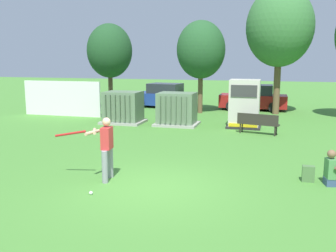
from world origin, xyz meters
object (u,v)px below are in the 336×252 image
at_px(parked_car_left_of_center, 254,98).
at_px(transformer_mid_west, 177,109).
at_px(transformer_west, 123,108).
at_px(batter, 105,145).
at_px(sports_ball, 91,193).
at_px(generator_enclosure, 244,104).
at_px(park_bench, 258,122).
at_px(parked_car_leftmost, 164,96).
at_px(backpack, 308,174).
at_px(seated_spectator, 334,172).

bearing_deg(parked_car_left_of_center, transformer_mid_west, -116.32).
relative_size(transformer_west, batter, 1.21).
xyz_separation_m(transformer_mid_west, batter, (0.25, -8.92, 0.19)).
distance_m(sports_ball, parked_car_left_of_center, 17.15).
bearing_deg(generator_enclosure, batter, -108.19).
distance_m(park_bench, batter, 8.50).
bearing_deg(parked_car_leftmost, backpack, -59.86).
bearing_deg(batter, parked_car_leftmost, 100.36).
bearing_deg(generator_enclosure, seated_spectator, -69.74).
bearing_deg(generator_enclosure, parked_car_left_of_center, 89.21).
relative_size(transformer_mid_west, batter, 1.21).
xyz_separation_m(sports_ball, parked_car_left_of_center, (2.98, 16.88, 0.71)).
xyz_separation_m(park_bench, backpack, (1.61, -6.27, -0.32)).
distance_m(sports_ball, backpack, 5.79).
distance_m(generator_enclosure, sports_ball, 10.80).
distance_m(transformer_west, generator_enclosure, 6.11).
relative_size(sports_ball, parked_car_left_of_center, 0.02).
relative_size(batter, seated_spectator, 1.81).
height_order(seated_spectator, parked_car_leftmost, parked_car_leftmost).
height_order(park_bench, sports_ball, park_bench).
relative_size(transformer_mid_west, sports_ball, 23.33).
bearing_deg(parked_car_leftmost, transformer_west, -92.17).
distance_m(transformer_mid_west, parked_car_left_of_center, 7.58).
height_order(sports_ball, backpack, backpack).
distance_m(batter, seated_spectator, 6.12).
relative_size(seated_spectator, backpack, 2.19).
bearing_deg(park_bench, batter, -116.13).
relative_size(transformer_west, seated_spectator, 2.18).
bearing_deg(seated_spectator, sports_ball, -158.07).
bearing_deg(seated_spectator, batter, -168.72).
xyz_separation_m(backpack, parked_car_left_of_center, (-2.24, 14.37, 0.54)).
height_order(backpack, parked_car_leftmost, parked_car_leftmost).
relative_size(transformer_west, sports_ball, 23.33).
xyz_separation_m(transformer_west, sports_ball, (3.20, -9.97, -0.74)).
relative_size(generator_enclosure, seated_spectator, 2.39).
bearing_deg(transformer_mid_west, batter, -88.37).
distance_m(seated_spectator, parked_car_left_of_center, 14.81).
height_order(transformer_mid_west, park_bench, transformer_mid_west).
bearing_deg(sports_ball, generator_enclosure, 74.40).
bearing_deg(transformer_mid_west, parked_car_leftmost, 111.57).
relative_size(transformer_west, generator_enclosure, 0.91).
bearing_deg(transformer_west, backpack, -41.57).
relative_size(parked_car_leftmost, parked_car_left_of_center, 1.04).
bearing_deg(batter, seated_spectator, 11.28).
height_order(transformer_mid_west, batter, batter).
relative_size(sports_ball, backpack, 0.20).
relative_size(generator_enclosure, sports_ball, 25.56).
bearing_deg(batter, generator_enclosure, 71.81).
bearing_deg(seated_spectator, generator_enclosure, 110.26).
distance_m(transformer_west, park_bench, 6.91).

